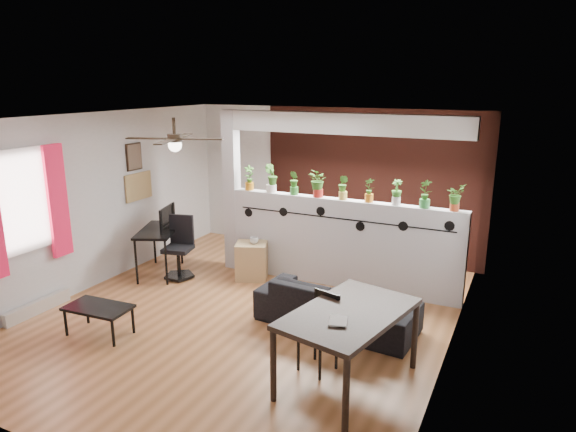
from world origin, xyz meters
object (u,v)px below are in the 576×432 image
Objects in this scene: potted_plant_2 at (294,182)px; potted_plant_8 at (455,197)px; folding_chair at (322,324)px; coffee_table at (98,309)px; computer_desk at (159,233)px; cup at (254,240)px; potted_plant_3 at (318,182)px; potted_plant_1 at (271,177)px; cube_shelf at (252,261)px; ceiling_fan at (175,141)px; potted_plant_0 at (249,177)px; potted_plant_4 at (343,186)px; potted_plant_7 at (425,192)px; office_chair at (180,251)px; potted_plant_5 at (369,189)px; dining_table at (349,319)px; potted_plant_6 at (397,192)px; sofa at (337,305)px.

potted_plant_2 is 1.01× the size of potted_plant_8.
folding_chair is 2.80m from coffee_table.
cup is at bearing 16.84° from computer_desk.
potted_plant_3 is at bearing 57.98° from coffee_table.
cube_shelf is at bearing -118.16° from potted_plant_1.
potted_plant_2 is 0.44× the size of coffee_table.
ceiling_fan is at bearing -102.98° from potted_plant_1.
potted_plant_4 is at bearing 0.00° from potted_plant_0.
ceiling_fan reaches higher than potted_plant_1.
folding_chair is (0.61, -2.29, -1.04)m from potted_plant_4.
potted_plant_3 is 3.51m from coffee_table.
potted_plant_3 reaches higher than cube_shelf.
potted_plant_3 is 0.72× the size of cube_shelf.
potted_plant_0 is 1.09× the size of potted_plant_4.
office_chair is (-3.61, -0.78, -1.14)m from potted_plant_7.
potted_plant_5 is 2.52m from folding_chair.
potted_plant_5 is 0.61× the size of cube_shelf.
ceiling_fan is 0.73× the size of dining_table.
potted_plant_0 is 1.11× the size of potted_plant_5.
potted_plant_1 is at bearing 180.00° from potted_plant_5.
potted_plant_6 is (0.79, 0.00, -0.00)m from potted_plant_4.
cup is (0.26, -0.34, -0.93)m from potted_plant_0.
potted_plant_8 is 2.16m from sofa.
cube_shelf is at bearing 135.50° from folding_chair.
ceiling_fan is 2.96× the size of potted_plant_7.
cup is 2.75m from folding_chair.
potted_plant_3 is 2.72m from folding_chair.
sofa is (0.02, -1.30, -1.26)m from potted_plant_5.
sofa is 1.03m from folding_chair.
potted_plant_5 is 0.19× the size of sofa.
sofa is (2.00, -1.30, -1.28)m from potted_plant_0.
potted_plant_8 is (1.58, -0.00, 0.00)m from potted_plant_4.
potted_plant_2 is 2.34m from computer_desk.
potted_plant_6 is 3.79m from computer_desk.
potted_plant_2 reaches higher than coffee_table.
potted_plant_5 reaches higher than dining_table.
potted_plant_1 reaches higher than dining_table.
ceiling_fan is at bearing 167.59° from folding_chair.
potted_plant_5 reaches higher than sofa.
potted_plant_4 is at bearing 180.00° from potted_plant_6.
cube_shelf is at bearing -160.72° from potted_plant_3.
potted_plant_6 is 1.85m from sofa.
office_chair is (-2.82, -0.78, -1.11)m from potted_plant_5.
sofa is 1.18× the size of dining_table.
potted_plant_3 reaches higher than computer_desk.
potted_plant_3 is 0.43× the size of office_chair.
potted_plant_1 reaches higher than cube_shelf.
potted_plant_1 is at bearing 128.19° from folding_chair.
potted_plant_2 is 1.19m from potted_plant_5.
potted_plant_8 reaches higher than folding_chair.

